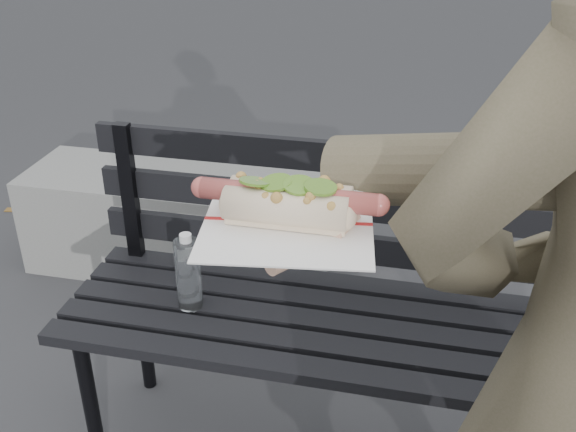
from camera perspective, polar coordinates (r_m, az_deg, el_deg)
name	(u,v)px	position (r m, az deg, el deg)	size (l,w,h in m)	color
park_bench	(358,293)	(1.73, 5.92, -6.48)	(1.50, 0.44, 0.88)	black
concrete_block	(178,223)	(2.74, -9.27, -0.55)	(1.20, 0.40, 0.40)	slate
held_hotdog	(473,183)	(0.78, 15.39, 2.71)	(0.64, 0.30, 0.20)	#4D4933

